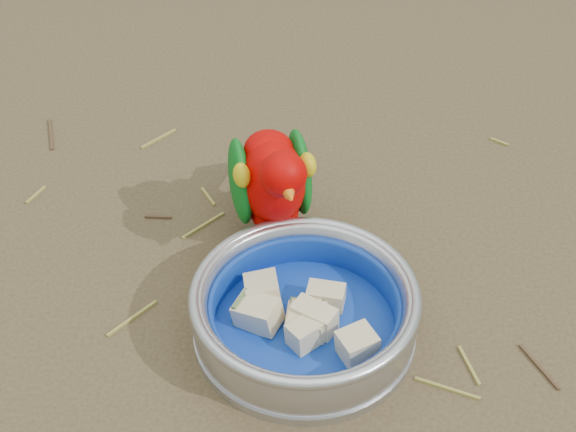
{
  "coord_description": "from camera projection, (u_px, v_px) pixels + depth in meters",
  "views": [
    {
      "loc": [
        -0.05,
        -0.51,
        0.66
      ],
      "look_at": [
        -0.05,
        0.16,
        0.08
      ],
      "focal_mm": 55.0,
      "sensor_mm": 36.0,
      "label": 1
    }
  ],
  "objects": [
    {
      "name": "food_bowl",
      "position": [
        304.0,
        330.0,
        0.87
      ],
      "size": [
        0.22,
        0.22,
        0.02
      ],
      "primitive_type": "cylinder",
      "color": "#B2B2BA",
      "rests_on": "ground"
    },
    {
      "name": "bowl_wall",
      "position": [
        305.0,
        309.0,
        0.85
      ],
      "size": [
        0.22,
        0.22,
        0.04
      ],
      "primitive_type": null,
      "color": "#B2B2BA",
      "rests_on": "food_bowl"
    },
    {
      "name": "fruit_wedges",
      "position": [
        305.0,
        314.0,
        0.85
      ],
      "size": [
        0.13,
        0.13,
        0.03
      ],
      "primitive_type": null,
      "color": "beige",
      "rests_on": "food_bowl"
    },
    {
      "name": "ground_debris",
      "position": [
        331.0,
        385.0,
        0.82
      ],
      "size": [
        0.9,
        0.8,
        0.01
      ],
      "primitive_type": null,
      "color": "olive",
      "rests_on": "ground"
    },
    {
      "name": "lory_parrot",
      "position": [
        273.0,
        191.0,
        0.93
      ],
      "size": [
        0.13,
        0.2,
        0.15
      ],
      "primitive_type": null,
      "rotation": [
        0.0,
        0.0,
        -2.9
      ],
      "color": "#B10100",
      "rests_on": "ground"
    },
    {
      "name": "ground",
      "position": [
        342.0,
        396.0,
        0.82
      ],
      "size": [
        60.0,
        60.0,
        0.0
      ],
      "primitive_type": "plane",
      "color": "#4E3F29"
    }
  ]
}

